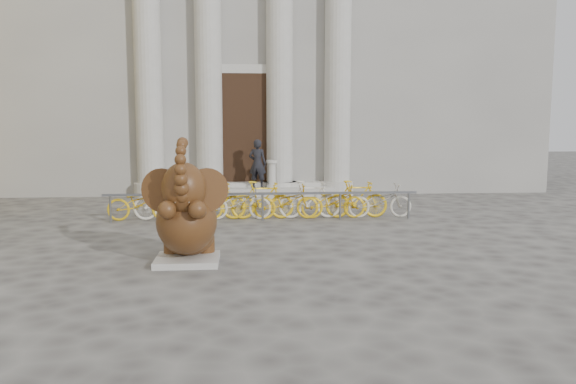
{
  "coord_description": "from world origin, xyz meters",
  "views": [
    {
      "loc": [
        -0.05,
        -9.56,
        2.47
      ],
      "look_at": [
        0.85,
        1.79,
        1.1
      ],
      "focal_mm": 35.0,
      "sensor_mm": 36.0,
      "label": 1
    }
  ],
  "objects": [
    {
      "name": "elephant_statue",
      "position": [
        -1.07,
        0.36,
        0.82
      ],
      "size": [
        1.51,
        1.65,
        2.25
      ],
      "rotation": [
        0.0,
        0.0,
        0.0
      ],
      "color": "#A8A59E",
      "rests_on": "ground"
    },
    {
      "name": "pedestrian",
      "position": [
        0.41,
        9.05,
        1.18
      ],
      "size": [
        0.69,
        0.55,
        1.63
      ],
      "primitive_type": "imported",
      "rotation": [
        0.0,
        0.0,
        2.83
      ],
      "color": "black",
      "rests_on": "entrance_steps"
    },
    {
      "name": "classical_building",
      "position": [
        0.0,
        14.93,
        5.98
      ],
      "size": [
        22.0,
        10.7,
        12.0
      ],
      "color": "gray",
      "rests_on": "ground"
    },
    {
      "name": "ground",
      "position": [
        0.0,
        0.0,
        0.0
      ],
      "size": [
        80.0,
        80.0,
        0.0
      ],
      "primitive_type": "plane",
      "color": "#474442",
      "rests_on": "ground"
    },
    {
      "name": "entrance_steps",
      "position": [
        0.0,
        9.4,
        0.18
      ],
      "size": [
        6.0,
        1.2,
        0.36
      ],
      "primitive_type": "cube",
      "color": "#A8A59E",
      "rests_on": "ground"
    },
    {
      "name": "bike_rack",
      "position": [
        0.43,
        5.04,
        0.5
      ],
      "size": [
        8.11,
        0.53,
        1.0
      ],
      "color": "slate",
      "rests_on": "ground"
    },
    {
      "name": "balustrade_post",
      "position": [
        0.88,
        9.1,
        0.79
      ],
      "size": [
        0.38,
        0.38,
        0.93
      ],
      "color": "#A8A59E",
      "rests_on": "entrance_steps"
    }
  ]
}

